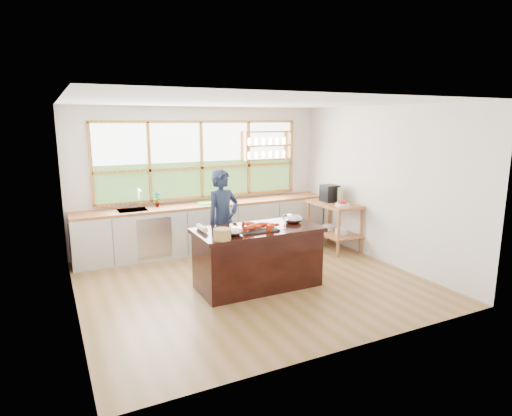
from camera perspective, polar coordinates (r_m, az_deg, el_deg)
ground_plane at (r=6.70m, az=-0.54°, el=-9.80°), size 5.00×5.00×0.00m
room_shell at (r=6.75m, az=-2.29°, el=5.70°), size 5.02×4.52×2.71m
back_counter at (r=8.27m, az=-6.53°, el=-2.41°), size 4.90×0.63×0.90m
right_shelf_unit at (r=8.35m, az=10.39°, el=-1.33°), size 0.62×1.10×0.90m
island at (r=6.38m, az=0.24°, el=-6.59°), size 1.85×0.90×0.90m
cook at (r=7.01m, az=-4.43°, el=-1.67°), size 0.70×0.55×1.68m
potted_plant at (r=7.94m, az=-13.12°, el=1.15°), size 0.17×0.13×0.29m
cutting_board at (r=8.19m, az=-6.27°, el=0.70°), size 0.41×0.32×0.01m
espresso_machine at (r=8.41m, az=9.78°, el=1.95°), size 0.29×0.31×0.32m
wine_bottle at (r=8.24m, az=11.08°, el=1.65°), size 0.09×0.09×0.30m
fruit_bowl at (r=8.02m, az=11.45°, el=0.57°), size 0.26×0.26×0.11m
slate_board at (r=6.16m, az=0.15°, el=-2.85°), size 0.56×0.41×0.02m
lobster_pile at (r=6.15m, az=0.35°, el=-2.39°), size 0.52×0.44×0.08m
mixing_bowl_left at (r=5.88m, az=-3.01°, el=-3.09°), size 0.26×0.26×0.13m
mixing_bowl_right at (r=6.59m, az=4.92°, el=-1.42°), size 0.31×0.31×0.15m
wine_glass at (r=6.18m, az=3.92°, el=-1.37°), size 0.08×0.08×0.22m
wicker_basket at (r=5.65m, az=-4.52°, el=-3.52°), size 0.23×0.23×0.15m
parchment_roll at (r=6.14m, az=-7.22°, el=-2.69°), size 0.08×0.30×0.08m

